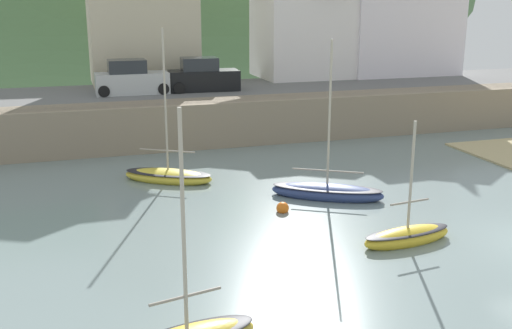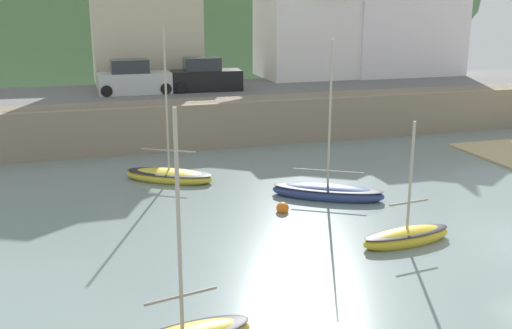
# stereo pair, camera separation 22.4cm
# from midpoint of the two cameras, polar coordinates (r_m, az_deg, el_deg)

# --- Properties ---
(quay_seawall) EXTENTS (48.00, 9.40, 2.40)m
(quay_seawall) POSITION_cam_midpoint_polar(r_m,az_deg,el_deg) (35.52, 6.57, 5.03)
(quay_seawall) COLOR gray
(quay_seawall) RESTS_ON ground
(waterfront_building_centre) EXTENTS (8.38, 5.71, 8.64)m
(waterfront_building_centre) POSITION_cam_midpoint_polar(r_m,az_deg,el_deg) (42.99, 5.60, 14.13)
(waterfront_building_centre) COLOR white
(waterfront_building_centre) RESTS_ON ground
(waterfront_building_right) EXTENTS (8.48, 6.12, 10.12)m
(waterfront_building_right) POSITION_cam_midpoint_polar(r_m,az_deg,el_deg) (45.64, 12.82, 14.83)
(waterfront_building_right) COLOR white
(waterfront_building_right) RESTS_ON ground
(fishing_boat_green) EXTENTS (3.34, 1.34, 4.18)m
(fishing_boat_green) POSITION_cam_midpoint_polar(r_m,az_deg,el_deg) (20.31, 13.77, -6.54)
(fishing_boat_green) COLOR gold
(fishing_boat_green) RESTS_ON ground
(sailboat_white_hull) EXTENTS (4.51, 3.41, 6.38)m
(sailboat_white_hull) POSITION_cam_midpoint_polar(r_m,az_deg,el_deg) (24.21, 6.46, -2.53)
(sailboat_white_hull) COLOR navy
(sailboat_white_hull) RESTS_ON ground
(rowboat_small_beached) EXTENTS (4.12, 3.28, 6.67)m
(rowboat_small_beached) POSITION_cam_midpoint_polar(r_m,az_deg,el_deg) (26.56, -8.52, -1.01)
(rowboat_small_beached) COLOR gold
(rowboat_small_beached) RESTS_ON ground
(parked_car_near_slipway) EXTENTS (4.10, 1.82, 1.95)m
(parked_car_near_slipway) POSITION_cam_midpoint_polar(r_m,az_deg,el_deg) (35.57, -11.88, 7.83)
(parked_car_near_slipway) COLOR #B8BDBD
(parked_car_near_slipway) RESTS_ON ground
(parked_car_by_wall) EXTENTS (4.19, 1.93, 1.95)m
(parked_car_by_wall) POSITION_cam_midpoint_polar(r_m,az_deg,el_deg) (36.21, -5.20, 8.22)
(parked_car_by_wall) COLOR black
(parked_car_by_wall) RESTS_ON ground
(mooring_buoy) EXTENTS (0.47, 0.47, 0.47)m
(mooring_buoy) POSITION_cam_midpoint_polar(r_m,az_deg,el_deg) (22.54, 2.24, -4.14)
(mooring_buoy) COLOR orange
(mooring_buoy) RESTS_ON ground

